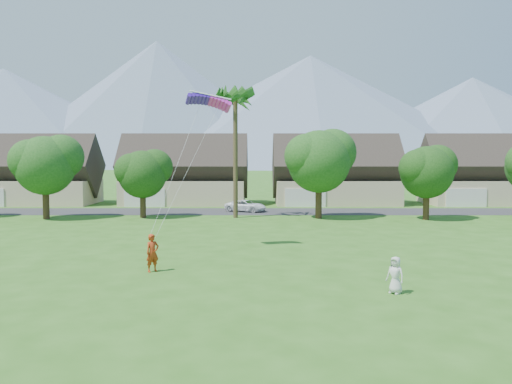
{
  "coord_description": "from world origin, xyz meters",
  "views": [
    {
      "loc": [
        0.02,
        -19.67,
        5.87
      ],
      "look_at": [
        0.0,
        10.0,
        3.8
      ],
      "focal_mm": 35.0,
      "sensor_mm": 36.0,
      "label": 1
    }
  ],
  "objects_px": {
    "watcher": "(395,275)",
    "parafoil_kite": "(209,100)",
    "parked_car": "(246,206)",
    "kite_flyer": "(152,253)"
  },
  "relations": [
    {
      "from": "parked_car",
      "to": "parafoil_kite",
      "type": "height_order",
      "value": "parafoil_kite"
    },
    {
      "from": "kite_flyer",
      "to": "parafoil_kite",
      "type": "distance_m",
      "value": 10.81
    },
    {
      "from": "parked_car",
      "to": "watcher",
      "type": "bearing_deg",
      "value": -145.24
    },
    {
      "from": "kite_flyer",
      "to": "parked_car",
      "type": "distance_m",
      "value": 28.72
    },
    {
      "from": "watcher",
      "to": "parked_car",
      "type": "xyz_separation_m",
      "value": [
        -7.14,
        32.5,
        -0.18
      ]
    },
    {
      "from": "watcher",
      "to": "parafoil_kite",
      "type": "height_order",
      "value": "parafoil_kite"
    },
    {
      "from": "kite_flyer",
      "to": "watcher",
      "type": "bearing_deg",
      "value": -59.67
    },
    {
      "from": "watcher",
      "to": "parked_car",
      "type": "relative_size",
      "value": 0.36
    },
    {
      "from": "kite_flyer",
      "to": "parafoil_kite",
      "type": "bearing_deg",
      "value": 29.66
    },
    {
      "from": "parafoil_kite",
      "to": "watcher",
      "type": "bearing_deg",
      "value": -61.0
    }
  ]
}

